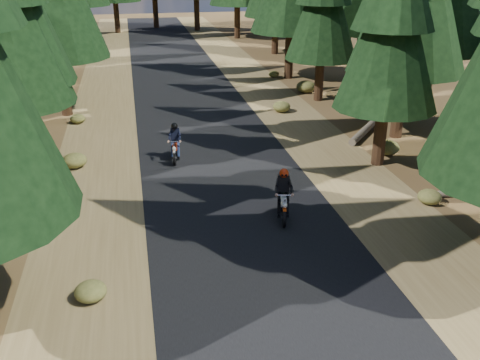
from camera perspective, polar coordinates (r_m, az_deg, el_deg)
name	(u,v)px	position (r m, az deg, el deg)	size (l,w,h in m)	color
ground	(250,234)	(15.71, 1.10, -5.82)	(120.00, 120.00, 0.00)	#483319
road	(221,171)	(20.13, -2.00, 1.01)	(6.00, 100.00, 0.01)	black
shoulder_l	(96,180)	(19.96, -15.12, -0.03)	(3.20, 100.00, 0.01)	brown
shoulder_r	(337,162)	(21.32, 10.29, 1.93)	(3.20, 100.00, 0.01)	brown
log_near	(370,125)	(25.65, 13.73, 5.70)	(0.32, 0.32, 5.51)	#4C4233
understory_shrubs	(239,137)	(23.01, -0.06, 4.66)	(15.88, 29.97, 0.68)	#474C1E
rider_lead	(283,202)	(16.44, 4.64, -2.40)	(0.90, 1.84, 1.57)	silver
rider_follow	(175,148)	(21.12, -6.93, 3.38)	(0.76, 1.71, 1.48)	maroon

